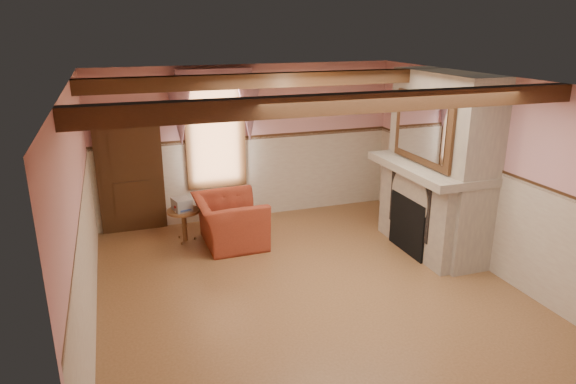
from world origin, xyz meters
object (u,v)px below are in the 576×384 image
object	(u,v)px
bowl	(434,162)
side_table	(184,225)
mantel_clock	(405,147)
radiator	(224,208)
oil_lamp	(414,148)
armchair	(230,221)

from	to	relation	value
bowl	side_table	bearing A→B (deg)	155.07
side_table	bowl	xyz separation A→B (m)	(3.59, -1.67, 1.19)
side_table	mantel_clock	bearing A→B (deg)	-13.12
radiator	bowl	xyz separation A→B (m)	(2.79, -2.19, 1.16)
bowl	oil_lamp	size ratio (longest dim) A/B	1.31
oil_lamp	mantel_clock	bearing A→B (deg)	90.00
side_table	radiator	bearing A→B (deg)	33.50
side_table	bowl	bearing A→B (deg)	-24.93
armchair	oil_lamp	distance (m)	3.21
bowl	mantel_clock	world-z (taller)	mantel_clock
oil_lamp	radiator	bearing A→B (deg)	149.50
radiator	mantel_clock	bearing A→B (deg)	-5.87
side_table	bowl	world-z (taller)	bowl
side_table	mantel_clock	size ratio (longest dim) A/B	2.29
armchair	mantel_clock	bearing A→B (deg)	-100.31
armchair	bowl	bearing A→B (deg)	-115.24
side_table	radiator	world-z (taller)	radiator
radiator	bowl	bearing A→B (deg)	-18.02
mantel_clock	bowl	bearing A→B (deg)	-90.00
armchair	bowl	distance (m)	3.36
radiator	oil_lamp	size ratio (longest dim) A/B	2.50
armchair	side_table	bearing A→B (deg)	62.78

